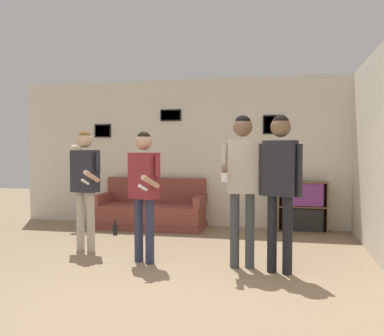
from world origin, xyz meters
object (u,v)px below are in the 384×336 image
object	(u,v)px
person_watcher_holding_cup	(243,173)
couch	(152,211)
person_player_foreground_left	(85,177)
person_spectator_near_bookshelf	(280,175)
person_player_foreground_center	(144,183)
bottle_on_floor	(115,229)
floor_lamp	(81,159)
bookshelf	(302,207)
drinking_cup	(300,179)

from	to	relation	value
person_watcher_holding_cup	couch	bearing A→B (deg)	129.32
couch	person_watcher_holding_cup	size ratio (longest dim) A/B	1.07
person_player_foreground_left	person_spectator_near_bookshelf	world-z (taller)	person_spectator_near_bookshelf
person_player_foreground_center	bottle_on_floor	bearing A→B (deg)	123.65
person_player_foreground_center	couch	bearing A→B (deg)	105.58
bottle_on_floor	person_player_foreground_left	bearing A→B (deg)	-87.91
floor_lamp	person_player_foreground_center	world-z (taller)	floor_lamp
bookshelf	person_watcher_holding_cup	bearing A→B (deg)	-107.62
person_player_foreground_center	bottle_on_floor	size ratio (longest dim) A/B	6.83
person_player_foreground_center	person_player_foreground_left	bearing A→B (deg)	157.18
couch	person_player_foreground_center	distance (m)	2.49
person_player_foreground_center	bottle_on_floor	world-z (taller)	person_player_foreground_center
floor_lamp	person_spectator_near_bookshelf	size ratio (longest dim) A/B	0.94
person_player_foreground_left	bottle_on_floor	size ratio (longest dim) A/B	6.98
person_player_foreground_left	person_player_foreground_center	size ratio (longest dim) A/B	1.02
person_player_foreground_center	person_watcher_holding_cup	distance (m)	1.22
floor_lamp	person_player_foreground_left	distance (m)	1.97
person_player_foreground_left	person_player_foreground_center	distance (m)	1.09
bookshelf	bottle_on_floor	xyz separation A→B (m)	(-3.04, -0.93, -0.34)
person_player_foreground_center	drinking_cup	world-z (taller)	person_player_foreground_center
drinking_cup	couch	bearing A→B (deg)	-175.66
couch	bottle_on_floor	xyz separation A→B (m)	(-0.40, -0.74, -0.20)
floor_lamp	person_watcher_holding_cup	world-z (taller)	person_watcher_holding_cup
bookshelf	drinking_cup	distance (m)	0.48
bottle_on_floor	drinking_cup	size ratio (longest dim) A/B	2.64
person_player_foreground_center	person_spectator_near_bookshelf	world-z (taller)	person_spectator_near_bookshelf
person_player_foreground_center	person_watcher_holding_cup	world-z (taller)	person_watcher_holding_cup
person_player_foreground_center	person_spectator_near_bookshelf	bearing A→B (deg)	-3.75
person_player_foreground_center	bottle_on_floor	xyz separation A→B (m)	(-1.04, 1.57, -0.91)
bookshelf	person_watcher_holding_cup	world-z (taller)	person_watcher_holding_cup
couch	person_spectator_near_bookshelf	world-z (taller)	person_spectator_near_bookshelf
couch	bookshelf	size ratio (longest dim) A/B	2.24
person_watcher_holding_cup	drinking_cup	size ratio (longest dim) A/B	20.06
drinking_cup	person_watcher_holding_cup	bearing A→B (deg)	-106.57
person_player_foreground_center	person_watcher_holding_cup	xyz separation A→B (m)	(1.22, 0.03, 0.13)
bottle_on_floor	drinking_cup	xyz separation A→B (m)	(2.99, 0.94, 0.81)
couch	person_player_foreground_center	size ratio (longest dim) A/B	1.19
couch	drinking_cup	bearing A→B (deg)	4.34
bottle_on_floor	person_player_foreground_center	bearing A→B (deg)	-56.35
couch	drinking_cup	distance (m)	2.67
drinking_cup	person_player_foreground_center	bearing A→B (deg)	-127.96
couch	bottle_on_floor	world-z (taller)	couch
bottle_on_floor	drinking_cup	world-z (taller)	drinking_cup
couch	person_player_foreground_center	xyz separation A→B (m)	(0.64, -2.30, 0.71)
couch	person_watcher_holding_cup	world-z (taller)	person_watcher_holding_cup
person_player_foreground_left	bottle_on_floor	xyz separation A→B (m)	(-0.04, 1.14, -0.93)
bookshelf	drinking_cup	size ratio (longest dim) A/B	9.54
person_watcher_holding_cup	bottle_on_floor	world-z (taller)	person_watcher_holding_cup
couch	person_spectator_near_bookshelf	size ratio (longest dim) A/B	1.07
bookshelf	person_player_foreground_center	xyz separation A→B (m)	(-2.00, -2.50, 0.57)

